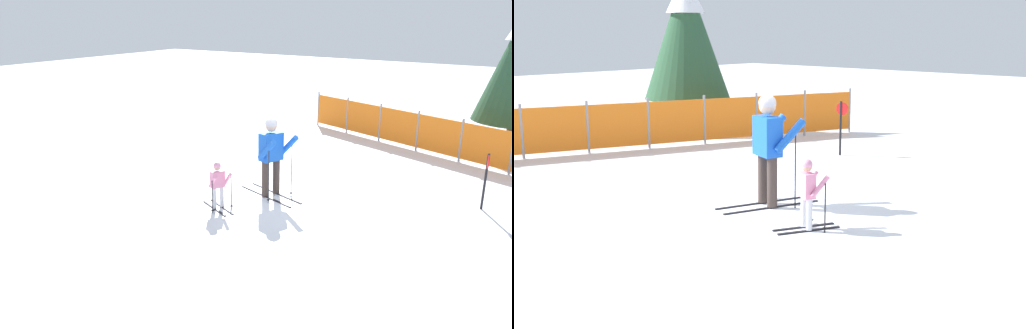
% 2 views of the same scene
% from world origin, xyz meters
% --- Properties ---
extents(ground_plane, '(60.00, 60.00, 0.00)m').
position_xyz_m(ground_plane, '(0.00, 0.00, 0.00)').
color(ground_plane, white).
extents(skier_adult, '(1.71, 0.95, 1.78)m').
position_xyz_m(skier_adult, '(-0.01, -0.26, 1.06)').
color(skier_adult, black).
rests_on(skier_adult, ground_plane).
extents(skier_child, '(0.95, 0.61, 1.01)m').
position_xyz_m(skier_child, '(-0.55, -1.51, 0.58)').
color(skier_child, black).
rests_on(skier_child, ground_plane).
extents(safety_fence, '(9.18, 3.47, 1.19)m').
position_xyz_m(safety_fence, '(2.29, 4.95, 0.60)').
color(safety_fence, gray).
rests_on(safety_fence, ground_plane).
extents(trail_marker, '(0.09, 0.28, 1.20)m').
position_xyz_m(trail_marker, '(4.08, 1.43, 0.75)').
color(trail_marker, black).
rests_on(trail_marker, ground_plane).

